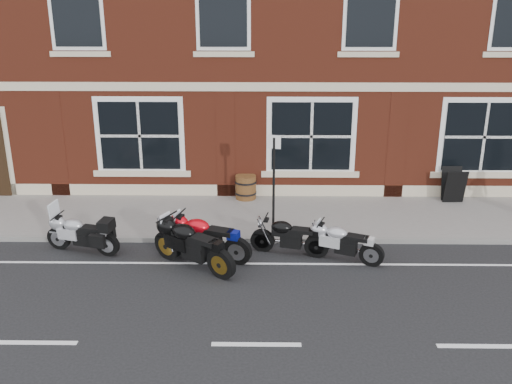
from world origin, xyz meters
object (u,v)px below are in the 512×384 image
(parking_sign, at_px, (274,175))
(a_board_sign, at_px, (454,185))
(moto_sport_black, at_px, (193,243))
(moto_sport_silver, at_px, (343,241))
(moto_sport_red, at_px, (206,236))
(moto_naked_black, at_px, (288,235))
(barrel_planter, at_px, (246,187))
(moto_touring_silver, at_px, (81,232))

(parking_sign, bearing_deg, a_board_sign, 36.27)
(a_board_sign, bearing_deg, moto_sport_black, -152.92)
(moto_sport_black, relative_size, moto_sport_silver, 1.13)
(moto_sport_red, relative_size, moto_sport_black, 1.07)
(moto_sport_silver, distance_m, moto_naked_black, 1.30)
(moto_sport_silver, relative_size, barrel_planter, 2.49)
(moto_sport_red, distance_m, moto_sport_silver, 3.18)
(a_board_sign, bearing_deg, moto_sport_red, -155.11)
(moto_sport_silver, xyz_separation_m, parking_sign, (-1.59, 1.78, 1.05))
(moto_naked_black, xyz_separation_m, barrel_planter, (-1.11, 3.55, -0.02))
(moto_touring_silver, xyz_separation_m, moto_sport_silver, (6.22, -0.38, -0.03))
(moto_touring_silver, height_order, parking_sign, parking_sign)
(moto_touring_silver, relative_size, a_board_sign, 1.86)
(moto_sport_red, xyz_separation_m, parking_sign, (1.60, 1.71, 0.96))
(moto_sport_silver, bearing_deg, moto_sport_red, 112.35)
(moto_sport_silver, bearing_deg, parking_sign, 65.30)
(moto_sport_red, bearing_deg, moto_touring_silver, 104.67)
(moto_sport_silver, xyz_separation_m, a_board_sign, (3.69, 3.69, 0.14))
(moto_sport_silver, bearing_deg, a_board_sign, -21.39)
(moto_sport_red, relative_size, a_board_sign, 2.10)
(moto_sport_silver, xyz_separation_m, barrel_planter, (-2.37, 3.88, -0.01))
(moto_touring_silver, xyz_separation_m, barrel_planter, (3.84, 3.50, -0.04))
(moto_sport_black, bearing_deg, moto_naked_black, -35.42)
(moto_sport_black, height_order, moto_sport_silver, moto_sport_black)
(moto_sport_red, bearing_deg, moto_sport_black, 173.31)
(moto_naked_black, distance_m, a_board_sign, 5.98)
(moto_sport_black, bearing_deg, moto_touring_silver, 109.51)
(a_board_sign, bearing_deg, moto_naked_black, -148.71)
(moto_touring_silver, bearing_deg, barrel_planter, -32.20)
(moto_touring_silver, height_order, barrel_planter, moto_touring_silver)
(moto_sport_black, xyz_separation_m, a_board_sign, (7.12, 4.12, 0.02))
(moto_sport_silver, bearing_deg, moto_naked_black, 98.96)
(moto_touring_silver, distance_m, moto_sport_silver, 6.23)
(moto_sport_red, distance_m, moto_sport_black, 0.55)
(moto_touring_silver, xyz_separation_m, a_board_sign, (9.90, 3.32, 0.11))
(moto_sport_black, distance_m, moto_naked_black, 2.30)
(parking_sign, bearing_deg, moto_sport_red, -116.78)
(moto_sport_red, relative_size, barrel_planter, 2.99)
(moto_touring_silver, distance_m, moto_sport_red, 3.05)
(moto_sport_black, height_order, a_board_sign, a_board_sign)
(moto_sport_black, distance_m, parking_sign, 3.02)
(moto_sport_red, xyz_separation_m, moto_sport_black, (-0.25, -0.49, 0.03))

